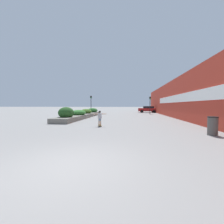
% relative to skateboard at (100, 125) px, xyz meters
% --- Properties ---
extents(ground_plane, '(300.00, 300.00, 0.00)m').
position_rel_skateboard_xyz_m(ground_plane, '(0.69, -7.69, -0.07)').
color(ground_plane, gray).
extents(building_wall_right, '(0.67, 44.42, 5.03)m').
position_rel_skateboard_xyz_m(building_wall_right, '(8.29, 7.96, 2.44)').
color(building_wall_right, '#B23323').
rests_on(building_wall_right, ground_plane).
extents(planter_box, '(1.83, 14.45, 1.47)m').
position_rel_skateboard_xyz_m(planter_box, '(-3.95, 7.79, 0.40)').
color(planter_box, slate).
rests_on(planter_box, ground_plane).
extents(skateboard, '(0.43, 0.79, 0.09)m').
position_rel_skateboard_xyz_m(skateboard, '(0.00, 0.00, 0.00)').
color(skateboard, olive).
rests_on(skateboard, ground_plane).
extents(skateboarder, '(1.02, 0.39, 1.13)m').
position_rel_skateboard_xyz_m(skateboarder, '(-0.00, 0.00, 0.71)').
color(skateboarder, tan).
rests_on(skateboarder, skateboard).
extents(trash_bin, '(0.53, 0.53, 1.03)m').
position_rel_skateboard_xyz_m(trash_bin, '(6.85, -2.78, 0.45)').
color(trash_bin, '#514C47').
rests_on(trash_bin, ground_plane).
extents(car_leftmost, '(4.18, 1.86, 1.45)m').
position_rel_skateboard_xyz_m(car_leftmost, '(6.34, 22.99, 0.70)').
color(car_leftmost, maroon).
rests_on(car_leftmost, ground_plane).
extents(car_center_left, '(3.90, 1.92, 1.52)m').
position_rel_skateboard_xyz_m(car_center_left, '(16.10, 22.16, 0.73)').
color(car_center_left, slate).
rests_on(car_center_left, ground_plane).
extents(traffic_light_left, '(0.28, 0.30, 3.49)m').
position_rel_skateboard_xyz_m(traffic_light_left, '(-5.20, 16.97, 2.30)').
color(traffic_light_left, black).
rests_on(traffic_light_left, ground_plane).
extents(traffic_light_right, '(0.28, 0.30, 3.25)m').
position_rel_skateboard_xyz_m(traffic_light_right, '(6.03, 16.77, 2.16)').
color(traffic_light_right, black).
rests_on(traffic_light_right, ground_plane).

